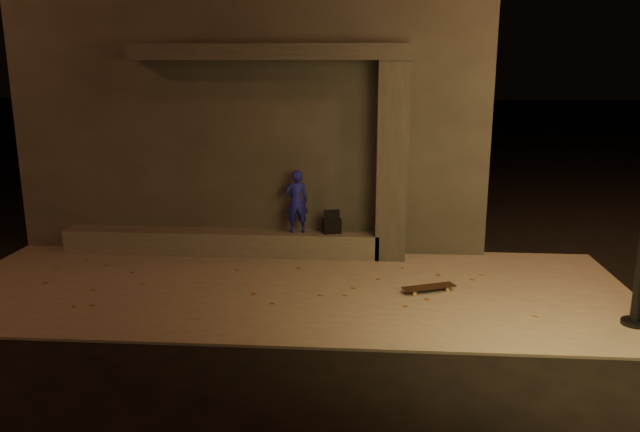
# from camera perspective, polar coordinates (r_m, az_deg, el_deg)

# --- Properties ---
(ground) EXTENTS (120.00, 120.00, 0.00)m
(ground) POSITION_cam_1_polar(r_m,az_deg,el_deg) (8.42, -4.67, -11.39)
(ground) COLOR black
(ground) RESTS_ON ground
(sidewalk) EXTENTS (11.00, 4.40, 0.04)m
(sidewalk) POSITION_cam_1_polar(r_m,az_deg,el_deg) (10.24, -2.94, -6.58)
(sidewalk) COLOR slate
(sidewalk) RESTS_ON ground
(building) EXTENTS (9.00, 5.10, 5.22)m
(building) POSITION_cam_1_polar(r_m,az_deg,el_deg) (14.23, -4.84, 9.77)
(building) COLOR #34322F
(building) RESTS_ON ground
(ledge) EXTENTS (6.00, 0.55, 0.45)m
(ledge) POSITION_cam_1_polar(r_m,az_deg,el_deg) (12.07, -9.01, -2.37)
(ledge) COLOR #524F4A
(ledge) RESTS_ON sidewalk
(column) EXTENTS (0.55, 0.55, 3.60)m
(column) POSITION_cam_1_polar(r_m,az_deg,el_deg) (11.42, 6.58, 4.90)
(column) COLOR #34322F
(column) RESTS_ON sidewalk
(canopy) EXTENTS (5.00, 0.70, 0.28)m
(canopy) POSITION_cam_1_polar(r_m,az_deg,el_deg) (11.47, -4.59, 14.71)
(canopy) COLOR #34322F
(canopy) RESTS_ON column
(skateboarder) EXTENTS (0.48, 0.37, 1.19)m
(skateboarder) POSITION_cam_1_polar(r_m,az_deg,el_deg) (11.62, -2.16, 1.34)
(skateboarder) COLOR #16188F
(skateboarder) RESTS_ON ledge
(backpack) EXTENTS (0.37, 0.28, 0.47)m
(backpack) POSITION_cam_1_polar(r_m,az_deg,el_deg) (11.67, 1.10, -0.79)
(backpack) COLOR black
(backpack) RESTS_ON ledge
(skateboard) EXTENTS (0.88, 0.53, 0.10)m
(skateboard) POSITION_cam_1_polar(r_m,az_deg,el_deg) (10.12, 9.93, -6.44)
(skateboard) COLOR black
(skateboard) RESTS_ON sidewalk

